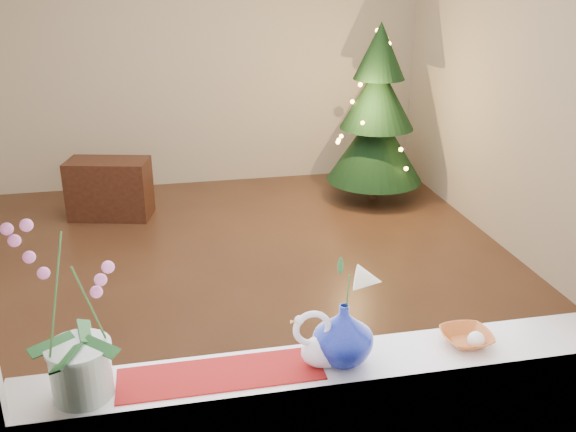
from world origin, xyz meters
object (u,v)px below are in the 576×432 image
orchid_pot (73,312)px  amber_dish (466,339)px  blue_vase (343,329)px  paperweight (476,340)px  swan (326,339)px  xmas_tree (377,114)px  side_table (110,189)px

orchid_pot → amber_dish: size_ratio=3.93×
blue_vase → paperweight: size_ratio=4.02×
paperweight → amber_dish: size_ratio=0.41×
amber_dish → swan: bearing=-177.4°
orchid_pot → blue_vase: size_ratio=2.41×
orchid_pot → blue_vase: bearing=1.0°
paperweight → xmas_tree: xmas_tree is taller
paperweight → blue_vase: bearing=177.8°
amber_dish → xmas_tree: size_ratio=0.09×
swan → xmas_tree: bearing=84.8°
blue_vase → paperweight: bearing=-2.2°
blue_vase → xmas_tree: xmas_tree is taller
paperweight → side_table: 4.37m
xmas_tree → side_table: size_ratio=2.35×
amber_dish → orchid_pot: bearing=-178.8°
orchid_pot → paperweight: (1.38, -0.00, -0.28)m
swan → paperweight: bearing=15.4°
paperweight → side_table: bearing=111.2°
paperweight → orchid_pot: bearing=179.8°
orchid_pot → xmas_tree: xmas_tree is taller
swan → blue_vase: 0.07m
swan → blue_vase: bearing=25.8°
paperweight → side_table: paperweight is taller
blue_vase → xmas_tree: size_ratio=0.15×
orchid_pot → paperweight: orchid_pot is taller
blue_vase → side_table: size_ratio=0.35×
swan → blue_vase: size_ratio=0.95×
orchid_pot → swan: orchid_pot is taller
paperweight → side_table: size_ratio=0.09×
orchid_pot → amber_dish: (1.36, 0.03, -0.29)m
paperweight → xmas_tree: 4.14m
swan → blue_vase: (0.06, 0.01, 0.02)m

